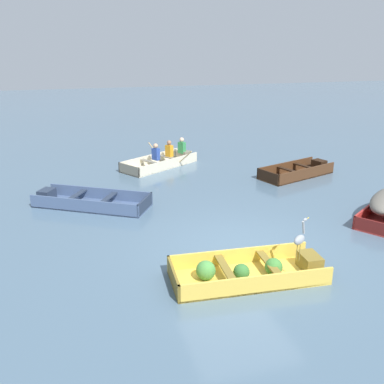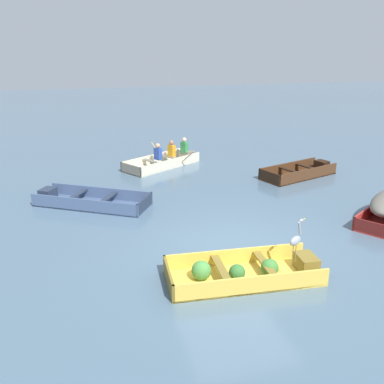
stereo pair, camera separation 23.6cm
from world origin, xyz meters
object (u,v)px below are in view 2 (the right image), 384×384
object	(u,v)px
heron_on_dinghy	(296,239)
dinghy_yellow_foreground	(245,272)
skiff_dark_varnish_mid_moored	(301,172)
rowboat_cream_with_crew	(166,160)
skiff_slate_blue_far_moored	(88,201)

from	to	relation	value
heron_on_dinghy	dinghy_yellow_foreground	bearing A→B (deg)	160.01
skiff_dark_varnish_mid_moored	rowboat_cream_with_crew	world-z (taller)	rowboat_cream_with_crew
rowboat_cream_with_crew	skiff_slate_blue_far_moored	bearing A→B (deg)	-130.30
skiff_slate_blue_far_moored	rowboat_cream_with_crew	bearing A→B (deg)	49.70
rowboat_cream_with_crew	heron_on_dinghy	xyz separation A→B (m)	(0.62, -9.03, 0.67)
dinghy_yellow_foreground	heron_on_dinghy	size ratio (longest dim) A/B	3.69
skiff_slate_blue_far_moored	rowboat_cream_with_crew	size ratio (longest dim) A/B	1.06
skiff_dark_varnish_mid_moored	rowboat_cream_with_crew	bearing A→B (deg)	148.26
skiff_dark_varnish_mid_moored	skiff_slate_blue_far_moored	bearing A→B (deg)	-172.46
skiff_dark_varnish_mid_moored	heron_on_dinghy	world-z (taller)	heron_on_dinghy
dinghy_yellow_foreground	rowboat_cream_with_crew	xyz separation A→B (m)	(0.25, 8.71, 0.07)
rowboat_cream_with_crew	heron_on_dinghy	size ratio (longest dim) A/B	3.81
skiff_dark_varnish_mid_moored	dinghy_yellow_foreground	bearing A→B (deg)	-126.95
skiff_dark_varnish_mid_moored	skiff_slate_blue_far_moored	size ratio (longest dim) A/B	0.88
heron_on_dinghy	skiff_dark_varnish_mid_moored	bearing A→B (deg)	59.94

